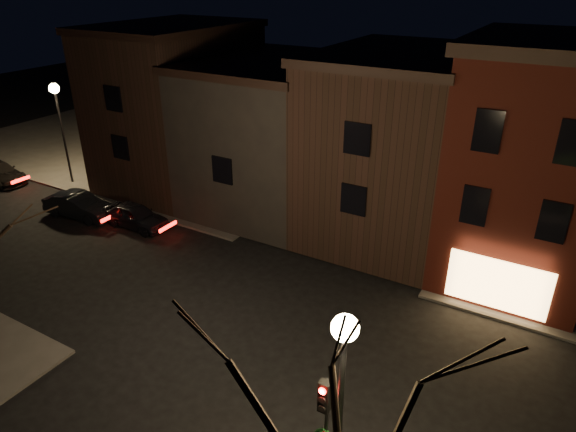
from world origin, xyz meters
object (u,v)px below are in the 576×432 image
(traffic_signal, at_px, (325,422))
(parked_car_a, at_px, (136,216))
(street_lamp_near, at_px, (343,370))
(street_lamp_far, at_px, (58,106))
(parked_car_b, at_px, (79,206))

(traffic_signal, xyz_separation_m, parked_car_a, (-16.22, 9.26, -2.14))
(street_lamp_near, bearing_deg, street_lamp_far, 154.17)
(street_lamp_far, height_order, parked_car_b, street_lamp_far)
(parked_car_a, xyz_separation_m, parked_car_b, (-3.69, -0.74, 0.04))
(street_lamp_near, xyz_separation_m, street_lamp_far, (-25.20, 12.20, 0.00))
(street_lamp_far, xyz_separation_m, parked_car_b, (4.69, -3.19, -4.47))
(street_lamp_near, xyz_separation_m, parked_car_a, (-16.82, 9.75, -4.51))
(street_lamp_near, height_order, street_lamp_far, same)
(parked_car_b, bearing_deg, parked_car_a, -84.59)
(street_lamp_near, distance_m, parked_car_b, 22.84)
(traffic_signal, bearing_deg, street_lamp_near, -39.37)
(street_lamp_near, bearing_deg, parked_car_a, 149.90)
(parked_car_b, bearing_deg, traffic_signal, -119.04)
(traffic_signal, relative_size, parked_car_a, 1.03)
(traffic_signal, bearing_deg, parked_car_a, 150.29)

